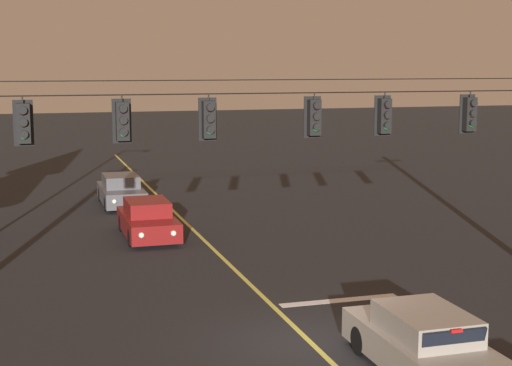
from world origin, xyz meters
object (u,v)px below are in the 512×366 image
at_px(traffic_light_far_right, 470,114).
at_px(car_oncoming_trailing, 121,191).
at_px(car_oncoming_lead, 148,220).
at_px(car_waiting_near_lane, 423,344).
at_px(traffic_light_centre, 209,119).
at_px(traffic_light_right_inner, 314,117).
at_px(traffic_light_left_inner, 123,121).
at_px(traffic_light_rightmost, 385,116).
at_px(traffic_light_leftmost, 23,123).

xyz_separation_m(traffic_light_far_right, car_oncoming_trailing, (-8.09, 15.76, -4.32)).
bearing_deg(car_oncoming_lead, traffic_light_far_right, -47.86).
xyz_separation_m(car_waiting_near_lane, car_oncoming_lead, (-3.47, 14.58, -0.00)).
bearing_deg(traffic_light_centre, traffic_light_right_inner, 0.00).
height_order(traffic_light_left_inner, traffic_light_right_inner, same).
bearing_deg(car_oncoming_trailing, traffic_light_far_right, -62.84).
xyz_separation_m(traffic_light_centre, car_oncoming_trailing, (-0.44, 15.76, -4.32)).
relative_size(traffic_light_centre, car_oncoming_lead, 0.28).
bearing_deg(traffic_light_rightmost, traffic_light_leftmost, 180.00).
bearing_deg(traffic_light_centre, traffic_light_left_inner, 180.00).
relative_size(traffic_light_leftmost, traffic_light_centre, 1.00).
bearing_deg(traffic_light_left_inner, traffic_light_leftmost, 180.00).
distance_m(traffic_light_left_inner, car_oncoming_trailing, 16.44).
bearing_deg(traffic_light_leftmost, traffic_light_centre, 0.00).
bearing_deg(traffic_light_far_right, traffic_light_rightmost, 180.00).
xyz_separation_m(traffic_light_right_inner, traffic_light_rightmost, (2.07, 0.00, 0.00)).
distance_m(traffic_light_far_right, car_oncoming_trailing, 18.23).
distance_m(traffic_light_rightmost, car_oncoming_trailing, 17.22).
bearing_deg(traffic_light_leftmost, car_oncoming_trailing, 75.25).
relative_size(traffic_light_centre, traffic_light_right_inner, 1.00).
bearing_deg(traffic_light_left_inner, traffic_light_centre, 0.00).
height_order(traffic_light_far_right, car_oncoming_lead, traffic_light_far_right).
relative_size(traffic_light_centre, car_oncoming_trailing, 0.28).
bearing_deg(traffic_light_leftmost, traffic_light_right_inner, 0.00).
height_order(traffic_light_right_inner, traffic_light_rightmost, same).
height_order(traffic_light_centre, traffic_light_rightmost, same).
relative_size(traffic_light_left_inner, traffic_light_rightmost, 1.00).
bearing_deg(car_oncoming_trailing, car_waiting_near_lane, -80.52).
xyz_separation_m(traffic_light_centre, traffic_light_far_right, (7.65, 0.00, 0.00)).
bearing_deg(traffic_light_leftmost, traffic_light_far_right, 0.00).
distance_m(traffic_light_right_inner, car_waiting_near_lane, 7.23).
height_order(traffic_light_far_right, car_oncoming_trailing, traffic_light_far_right).
bearing_deg(traffic_light_centre, traffic_light_far_right, 0.00).
distance_m(traffic_light_leftmost, traffic_light_right_inner, 7.50).
distance_m(traffic_light_left_inner, traffic_light_far_right, 9.86).
height_order(traffic_light_right_inner, car_oncoming_trailing, traffic_light_right_inner).
bearing_deg(traffic_light_right_inner, traffic_light_left_inner, 180.00).
bearing_deg(car_waiting_near_lane, traffic_light_right_inner, 92.52).
height_order(traffic_light_rightmost, traffic_light_far_right, same).
bearing_deg(car_oncoming_lead, car_waiting_near_lane, -76.62).
height_order(traffic_light_rightmost, car_oncoming_lead, traffic_light_rightmost).
relative_size(traffic_light_left_inner, car_oncoming_trailing, 0.28).
relative_size(traffic_light_leftmost, traffic_light_left_inner, 1.00).
bearing_deg(car_waiting_near_lane, traffic_light_rightmost, 72.59).
xyz_separation_m(traffic_light_far_right, car_waiting_near_lane, (-4.49, -5.79, -4.32)).
bearing_deg(traffic_light_left_inner, traffic_light_right_inner, 0.00).
relative_size(traffic_light_leftmost, traffic_light_far_right, 1.00).
relative_size(traffic_light_leftmost, car_oncoming_lead, 0.28).
bearing_deg(car_oncoming_lead, traffic_light_left_inner, -102.23).
relative_size(car_oncoming_lead, car_oncoming_trailing, 1.00).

